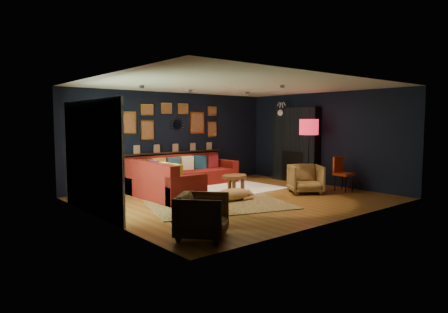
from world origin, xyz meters
TOP-DOWN VIEW (x-y plane):
  - floor at (0.00, 0.00)m, footprint 6.50×6.50m
  - room_walls at (0.00, 0.00)m, footprint 6.50×6.50m
  - sectional at (-0.61, 1.81)m, footprint 3.41×2.69m
  - ledge at (0.00, 2.68)m, footprint 3.20×0.12m
  - gallery_wall at (-0.01, 2.72)m, footprint 3.15×0.04m
  - sunburst_mirror at (0.10, 2.72)m, footprint 0.47×0.16m
  - fireplace at (3.09, 0.90)m, footprint 0.31×1.60m
  - deer_head at (3.14, 1.40)m, footprint 0.50×0.28m
  - sliding_door at (-3.22, 0.60)m, footprint 0.06×2.80m
  - ceiling_spots at (-0.00, 0.80)m, footprint 3.30×2.50m
  - shag_rug at (0.66, 0.95)m, footprint 2.56×1.92m
  - leopard_rug at (-0.80, -0.30)m, footprint 3.41×2.87m
  - coffee_table at (0.54, 0.73)m, footprint 0.90×0.75m
  - pouf at (-1.30, 1.50)m, footprint 0.53×0.53m
  - armchair_left at (-2.54, -2.05)m, footprint 1.01×1.00m
  - armchair_right at (1.74, -0.58)m, footprint 1.04×1.03m
  - gold_stool at (-1.94, -1.52)m, footprint 0.35×0.35m
  - orange_chair at (2.75, -0.93)m, footprint 0.42×0.42m
  - floor_lamp at (2.50, -0.05)m, footprint 0.51×0.51m
  - dog at (-0.32, -0.20)m, footprint 1.26×0.73m

SIDE VIEW (x-z plane):
  - floor at x=0.00m, z-range 0.00..0.00m
  - leopard_rug at x=-0.80m, z-range 0.00..0.02m
  - shag_rug at x=0.66m, z-range 0.00..0.03m
  - dog at x=-0.32m, z-range 0.02..0.40m
  - pouf at x=-1.30m, z-range 0.03..0.38m
  - gold_stool at x=-1.94m, z-range 0.00..0.44m
  - sectional at x=-0.61m, z-range -0.11..0.75m
  - coffee_table at x=0.54m, z-range 0.15..0.54m
  - armchair_left at x=-2.54m, z-range 0.00..0.76m
  - armchair_right at x=1.74m, z-range 0.00..0.79m
  - orange_chair at x=2.75m, z-range 0.08..0.96m
  - ledge at x=0.00m, z-range 0.90..0.94m
  - fireplace at x=3.09m, z-range -0.08..2.12m
  - sliding_door at x=-3.22m, z-range 0.00..2.20m
  - floor_lamp at x=2.50m, z-range 0.64..2.49m
  - room_walls at x=0.00m, z-range -1.66..4.84m
  - sunburst_mirror at x=0.10m, z-range 1.46..1.93m
  - gallery_wall at x=-0.01m, z-range 1.30..2.32m
  - deer_head at x=3.14m, z-range 1.83..2.28m
  - ceiling_spots at x=0.00m, z-range 2.53..2.59m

